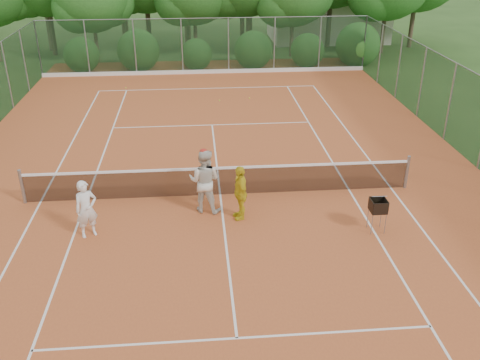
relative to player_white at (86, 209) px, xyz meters
name	(u,v)px	position (x,y,z in m)	size (l,w,h in m)	color
ground	(220,196)	(3.67, 2.05, -0.83)	(120.00, 120.00, 0.00)	#29491A
clay_court	(220,195)	(3.67, 2.05, -0.82)	(18.00, 36.00, 0.02)	#B7582A
club_building	(327,18)	(12.67, 26.05, 0.67)	(8.00, 5.00, 3.00)	beige
tennis_net	(220,180)	(3.67, 2.05, -0.30)	(11.97, 0.10, 1.10)	gray
player_white	(86,209)	(0.00, 0.00, 0.00)	(0.59, 0.39, 1.62)	white
player_center_grp	(204,181)	(3.18, 1.12, 0.16)	(1.12, 0.99, 1.96)	silver
player_yellow	(240,192)	(4.17, 0.61, 0.00)	(0.95, 0.40, 1.62)	gold
ball_hopper	(378,206)	(7.84, -0.44, -0.05)	(0.42, 0.42, 0.96)	gray
stray_ball_a	(126,88)	(-0.52, 14.32, -0.78)	(0.07, 0.07, 0.07)	#CFDF33
stray_ball_b	(219,100)	(4.15, 11.75, -0.78)	(0.07, 0.07, 0.07)	#C5DD33
stray_ball_c	(249,98)	(5.61, 11.98, -0.78)	(0.07, 0.07, 0.07)	yellow
court_markings	(220,195)	(3.67, 2.05, -0.81)	(11.03, 23.83, 0.01)	white
fence_back	(205,46)	(3.67, 17.05, 0.69)	(18.07, 0.07, 3.00)	#19381E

